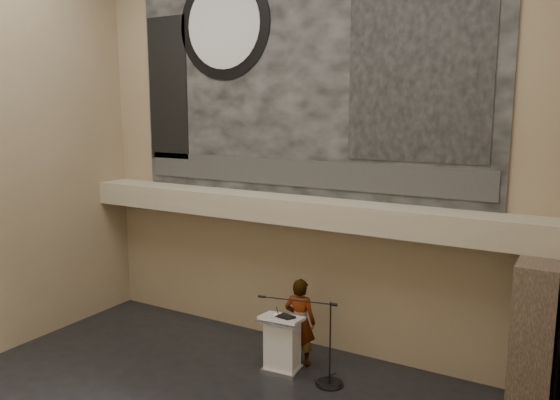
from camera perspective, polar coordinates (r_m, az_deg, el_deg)
The scene contains 16 objects.
wall_back at distance 11.17m, azimuth 2.07°, elevation 5.92°, with size 10.00×0.02×8.50m, color #8C7959.
soffit at distance 10.98m, azimuth 1.04°, elevation -0.98°, with size 10.00×0.80×0.50m, color tan.
sprinkler_left at distance 11.84m, azimuth -5.87°, elevation -1.63°, with size 0.04×0.04×0.06m, color #B2893D.
sprinkler_right at distance 10.23m, azimuth 10.27°, elevation -3.54°, with size 0.04×0.04×0.06m, color #B2893D.
banner at distance 11.14m, azimuth 2.04°, elevation 13.37°, with size 8.00×0.05×5.00m, color black.
banner_text_strip at distance 11.16m, azimuth 1.88°, elevation 2.82°, with size 7.76×0.02×0.55m, color #2C2C2C.
banner_clock_rim at distance 12.16m, azimuth -5.91°, elevation 17.76°, with size 2.30×2.30×0.02m, color black.
banner_clock_face at distance 12.14m, azimuth -5.97°, elevation 17.76°, with size 1.84×1.84×0.02m, color silver.
banner_building_print at distance 10.21m, azimuth 14.28°, elevation 13.99°, with size 2.60×0.02×3.60m, color black.
banner_brick_print at distance 13.04m, azimuth -11.63°, elevation 11.32°, with size 1.10×0.02×3.20m, color black.
stone_pier at distance 9.71m, azimuth 25.03°, elevation -13.22°, with size 0.60×1.40×2.70m, color #3F3127.
lectern at distance 10.70m, azimuth 0.23°, elevation -14.78°, with size 0.81×0.61×1.14m.
binder at distance 10.40m, azimuth 0.59°, elevation -12.13°, with size 0.30×0.24×0.04m, color black.
papers at distance 10.48m, azimuth -0.18°, elevation -12.05°, with size 0.21×0.29×0.01m, color white.
speaker_person at distance 10.86m, azimuth 2.10°, elevation -12.60°, with size 0.63×0.42×1.74m, color beige.
mic_stand at distance 10.41m, azimuth 4.90°, elevation -17.39°, with size 1.60×0.56×1.57m.
Camera 1 is at (5.23, -5.84, 4.98)m, focal length 35.00 mm.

